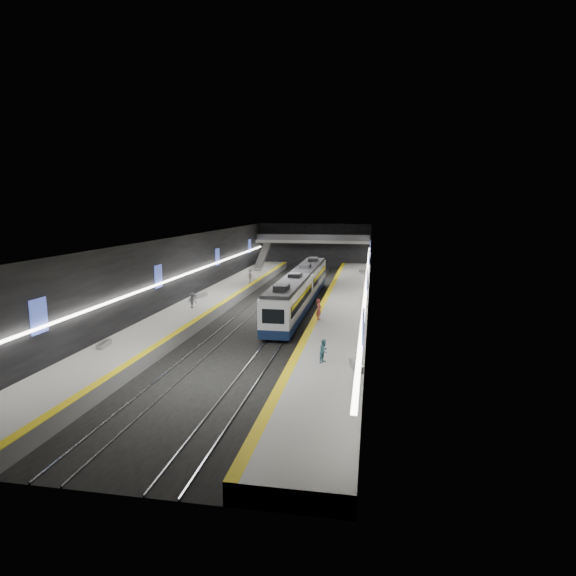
% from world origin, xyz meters
% --- Properties ---
extents(ground, '(70.00, 70.00, 0.00)m').
position_xyz_m(ground, '(0.00, 0.00, 0.00)').
color(ground, black).
rests_on(ground, ground).
extents(ceiling, '(20.00, 70.00, 0.04)m').
position_xyz_m(ceiling, '(0.00, 0.00, 8.00)').
color(ceiling, beige).
rests_on(ceiling, wall_left).
extents(wall_left, '(0.04, 70.00, 8.00)m').
position_xyz_m(wall_left, '(-10.00, 0.00, 4.00)').
color(wall_left, black).
rests_on(wall_left, ground).
extents(wall_right, '(0.04, 70.00, 8.00)m').
position_xyz_m(wall_right, '(10.00, 0.00, 4.00)').
color(wall_right, black).
rests_on(wall_right, ground).
extents(wall_back, '(20.00, 0.04, 8.00)m').
position_xyz_m(wall_back, '(0.00, 35.00, 4.00)').
color(wall_back, black).
rests_on(wall_back, ground).
extents(wall_front, '(20.00, 0.04, 8.00)m').
position_xyz_m(wall_front, '(0.00, -35.00, 4.00)').
color(wall_front, black).
rests_on(wall_front, ground).
extents(platform_left, '(5.00, 70.00, 1.00)m').
position_xyz_m(platform_left, '(-7.50, 0.00, 0.50)').
color(platform_left, slate).
rests_on(platform_left, ground).
extents(tile_surface_left, '(5.00, 70.00, 0.02)m').
position_xyz_m(tile_surface_left, '(-7.50, 0.00, 1.01)').
color(tile_surface_left, '#AEAEA9').
rests_on(tile_surface_left, platform_left).
extents(tactile_strip_left, '(0.60, 70.00, 0.02)m').
position_xyz_m(tactile_strip_left, '(-5.30, 0.00, 1.02)').
color(tactile_strip_left, yellow).
rests_on(tactile_strip_left, platform_left).
extents(platform_right, '(5.00, 70.00, 1.00)m').
position_xyz_m(platform_right, '(7.50, 0.00, 0.50)').
color(platform_right, slate).
rests_on(platform_right, ground).
extents(tile_surface_right, '(5.00, 70.00, 0.02)m').
position_xyz_m(tile_surface_right, '(7.50, 0.00, 1.01)').
color(tile_surface_right, '#AEAEA9').
rests_on(tile_surface_right, platform_right).
extents(tactile_strip_right, '(0.60, 70.00, 0.02)m').
position_xyz_m(tactile_strip_right, '(5.30, 0.00, 1.02)').
color(tactile_strip_right, yellow).
rests_on(tactile_strip_right, platform_right).
extents(rails, '(6.52, 70.00, 0.12)m').
position_xyz_m(rails, '(-0.00, 0.00, 0.06)').
color(rails, gray).
rests_on(rails, ground).
extents(train, '(2.69, 30.05, 3.60)m').
position_xyz_m(train, '(2.50, 1.42, 2.20)').
color(train, '#101E3E').
rests_on(train, ground).
extents(ad_posters, '(19.94, 53.50, 2.20)m').
position_xyz_m(ad_posters, '(-0.00, 1.00, 4.50)').
color(ad_posters, '#3D51B9').
rests_on(ad_posters, wall_left).
extents(cove_light_left, '(0.25, 68.60, 0.12)m').
position_xyz_m(cove_light_left, '(-9.80, 0.00, 3.80)').
color(cove_light_left, white).
rests_on(cove_light_left, wall_left).
extents(cove_light_right, '(0.25, 68.60, 0.12)m').
position_xyz_m(cove_light_right, '(9.80, 0.00, 3.80)').
color(cove_light_right, white).
rests_on(cove_light_right, wall_right).
extents(mezzanine_bridge, '(20.00, 3.00, 1.50)m').
position_xyz_m(mezzanine_bridge, '(0.00, 32.93, 5.04)').
color(mezzanine_bridge, gray).
rests_on(mezzanine_bridge, wall_left).
extents(escalator, '(1.20, 7.50, 3.92)m').
position_xyz_m(escalator, '(-7.50, 26.00, 2.90)').
color(escalator, '#99999E').
rests_on(escalator, platform_left).
extents(bench_left_near, '(0.59, 1.63, 0.39)m').
position_xyz_m(bench_left_near, '(-8.88, -19.75, 1.19)').
color(bench_left_near, '#99999E').
rests_on(bench_left_near, platform_left).
extents(bench_left_far, '(1.10, 2.13, 0.50)m').
position_xyz_m(bench_left_far, '(-8.63, -0.35, 1.25)').
color(bench_left_far, '#99999E').
rests_on(bench_left_far, platform_left).
extents(bench_right_near, '(0.97, 2.00, 0.47)m').
position_xyz_m(bench_right_near, '(9.50, -21.40, 1.24)').
color(bench_right_near, '#99999E').
rests_on(bench_right_near, platform_right).
extents(bench_right_far, '(0.91, 1.89, 0.44)m').
position_xyz_m(bench_right_far, '(8.76, 22.71, 1.22)').
color(bench_right_far, '#99999E').
rests_on(bench_right_far, platform_right).
extents(passenger_right_a, '(0.59, 0.77, 1.91)m').
position_xyz_m(passenger_right_a, '(5.67, -8.54, 1.95)').
color(passenger_right_a, '#C54C49').
rests_on(passenger_right_a, platform_right).
extents(passenger_right_b, '(0.83, 0.93, 1.56)m').
position_xyz_m(passenger_right_b, '(7.34, -20.43, 1.78)').
color(passenger_right_b, teal).
rests_on(passenger_right_b, platform_right).
extents(passenger_left_a, '(0.53, 1.11, 1.84)m').
position_xyz_m(passenger_left_a, '(-5.62, 10.38, 1.92)').
color(passenger_left_a, beige).
rests_on(passenger_left_a, platform_left).
extents(passenger_left_b, '(1.18, 0.92, 1.60)m').
position_xyz_m(passenger_left_b, '(-7.41, -5.86, 1.80)').
color(passenger_left_b, '#46474E').
rests_on(passenger_left_b, platform_left).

